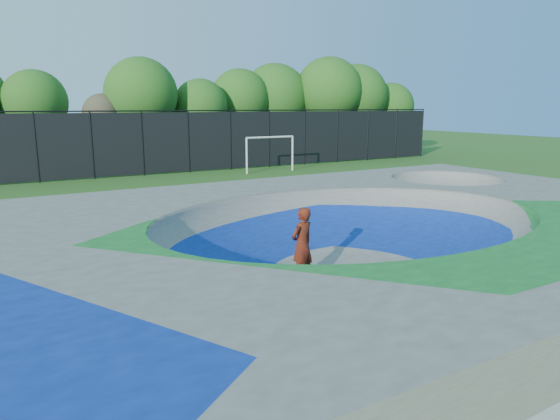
# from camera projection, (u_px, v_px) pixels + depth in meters

# --- Properties ---
(ground) EXTENTS (120.00, 120.00, 0.00)m
(ground) POSITION_uv_depth(u_px,v_px,m) (352.00, 267.00, 13.64)
(ground) COLOR #285317
(ground) RESTS_ON ground
(skate_deck) EXTENTS (22.00, 14.00, 1.50)m
(skate_deck) POSITION_uv_depth(u_px,v_px,m) (353.00, 240.00, 13.49)
(skate_deck) COLOR gray
(skate_deck) RESTS_ON ground
(skater) EXTENTS (0.79, 0.63, 1.89)m
(skater) POSITION_uv_depth(u_px,v_px,m) (302.00, 245.00, 12.36)
(skater) COLOR #AA2C0D
(skater) RESTS_ON ground
(skateboard) EXTENTS (0.81, 0.47, 0.05)m
(skateboard) POSITION_uv_depth(u_px,v_px,m) (302.00, 280.00, 12.55)
(skateboard) COLOR black
(skateboard) RESTS_ON ground
(soccer_goal) EXTENTS (3.56, 0.12, 2.36)m
(soccer_goal) POSITION_uv_depth(u_px,v_px,m) (270.00, 147.00, 32.71)
(soccer_goal) COLOR silver
(soccer_goal) RESTS_ON ground
(fence) EXTENTS (48.09, 0.09, 4.04)m
(fence) POSITION_uv_depth(u_px,v_px,m) (143.00, 142.00, 31.00)
(fence) COLOR black
(fence) RESTS_ON ground
(treeline) EXTENTS (52.45, 7.78, 8.35)m
(treeline) POSITION_uv_depth(u_px,v_px,m) (145.00, 97.00, 35.29)
(treeline) COLOR #4D3726
(treeline) RESTS_ON ground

